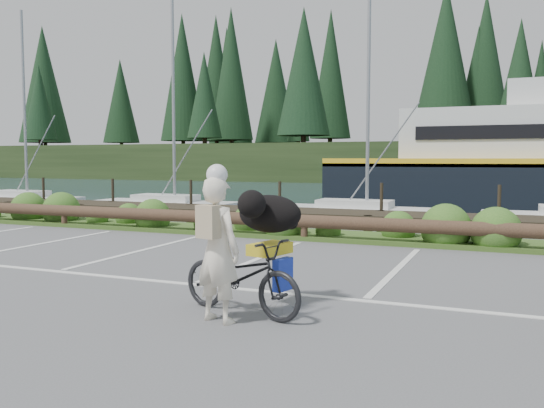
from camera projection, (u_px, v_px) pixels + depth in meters
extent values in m
plane|color=#525355|center=(206.00, 280.00, 8.94)|extent=(72.00, 72.00, 0.00)
plane|color=#1A313F|center=(459.00, 192.00, 53.23)|extent=(160.00, 160.00, 0.00)
cube|color=#3D5B21|center=(314.00, 235.00, 13.82)|extent=(34.00, 1.60, 0.10)
imported|color=black|center=(241.00, 276.00, 6.93)|extent=(1.87, 1.05, 0.93)
imported|color=#F2E6CD|center=(218.00, 250.00, 6.57)|extent=(0.69, 0.54, 1.68)
ellipsoid|color=black|center=(270.00, 214.00, 7.32)|extent=(0.61, 0.92, 0.49)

